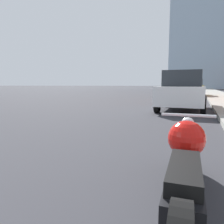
{
  "coord_description": "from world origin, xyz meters",
  "views": [
    {
      "loc": [
        3.72,
        1.23,
        1.15
      ],
      "look_at": [
        1.82,
        6.03,
        0.5
      ],
      "focal_mm": 35.0,
      "sensor_mm": 36.0,
      "label": 1
    }
  ],
  "objects": [
    {
      "name": "sidewalk",
      "position": [
        5.65,
        40.0,
        0.07
      ],
      "size": [
        2.58,
        240.0,
        0.15
      ],
      "color": "gray",
      "rests_on": "ground_plane"
    },
    {
      "name": "motorcycle",
      "position": [
        3.64,
        3.15,
        0.4
      ],
      "size": [
        0.62,
        2.62,
        0.81
      ],
      "rotation": [
        0.0,
        0.0,
        0.03
      ],
      "color": "black",
      "rests_on": "ground_plane"
    },
    {
      "name": "parked_car_white",
      "position": [
        3.06,
        11.48,
        0.86
      ],
      "size": [
        2.0,
        4.17,
        1.75
      ],
      "rotation": [
        0.0,
        0.0,
        -0.02
      ],
      "color": "silver",
      "rests_on": "ground_plane"
    },
    {
      "name": "parked_car_yellow",
      "position": [
        3.25,
        23.27,
        0.85
      ],
      "size": [
        2.03,
        4.62,
        1.67
      ],
      "rotation": [
        0.0,
        0.0,
        -0.02
      ],
      "color": "gold",
      "rests_on": "ground_plane"
    }
  ]
}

